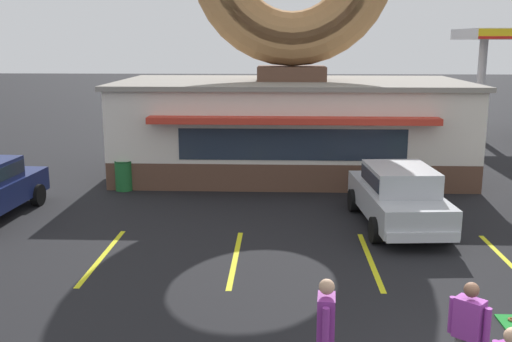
{
  "coord_description": "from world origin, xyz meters",
  "views": [
    {
      "loc": [
        -2.94,
        -7.61,
        4.76
      ],
      "look_at": [
        -3.46,
        5.0,
        2.0
      ],
      "focal_mm": 42.0,
      "sensor_mm": 36.0,
      "label": 1
    }
  ],
  "objects_px": {
    "pedestrian_hooded_kid": "(468,331)",
    "pedestrian_leather_jacket_man": "(326,329)",
    "trash_bin": "(124,175)",
    "car_silver": "(398,194)"
  },
  "relations": [
    {
      "from": "pedestrian_hooded_kid",
      "to": "car_silver",
      "type": "bearing_deg",
      "value": 86.33
    },
    {
      "from": "pedestrian_hooded_kid",
      "to": "trash_bin",
      "type": "height_order",
      "value": "pedestrian_hooded_kid"
    },
    {
      "from": "car_silver",
      "to": "pedestrian_hooded_kid",
      "type": "bearing_deg",
      "value": -93.67
    },
    {
      "from": "car_silver",
      "to": "pedestrian_leather_jacket_man",
      "type": "height_order",
      "value": "pedestrian_leather_jacket_man"
    },
    {
      "from": "pedestrian_hooded_kid",
      "to": "pedestrian_leather_jacket_man",
      "type": "xyz_separation_m",
      "value": [
        -1.95,
        -0.08,
        0.03
      ]
    },
    {
      "from": "pedestrian_hooded_kid",
      "to": "pedestrian_leather_jacket_man",
      "type": "distance_m",
      "value": 1.95
    },
    {
      "from": "pedestrian_hooded_kid",
      "to": "pedestrian_leather_jacket_man",
      "type": "bearing_deg",
      "value": -177.72
    },
    {
      "from": "car_silver",
      "to": "trash_bin",
      "type": "xyz_separation_m",
      "value": [
        -8.12,
        3.5,
        -0.37
      ]
    },
    {
      "from": "pedestrian_leather_jacket_man",
      "to": "car_silver",
      "type": "bearing_deg",
      "value": 72.27
    },
    {
      "from": "pedestrian_leather_jacket_man",
      "to": "trash_bin",
      "type": "distance_m",
      "value": 12.49
    }
  ]
}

